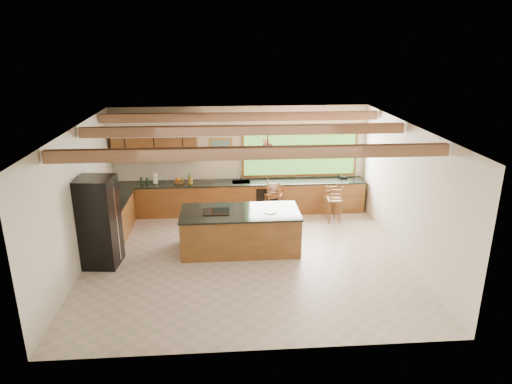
{
  "coord_description": "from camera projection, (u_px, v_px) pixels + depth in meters",
  "views": [
    {
      "loc": [
        -0.51,
        -9.37,
        4.76
      ],
      "look_at": [
        0.26,
        0.8,
        1.32
      ],
      "focal_mm": 32.0,
      "sensor_mm": 36.0,
      "label": 1
    }
  ],
  "objects": [
    {
      "name": "bar_stool_a",
      "position": [
        273.0,
        197.0,
        12.53
      ],
      "size": [
        0.46,
        0.46,
        1.07
      ],
      "rotation": [
        0.0,
        0.0,
        0.21
      ],
      "color": "brown",
      "rests_on": "ground"
    },
    {
      "name": "bar_stool_c",
      "position": [
        331.0,
        197.0,
        12.66
      ],
      "size": [
        0.41,
        0.41,
        1.0
      ],
      "rotation": [
        0.0,
        0.0,
        -0.17
      ],
      "color": "brown",
      "rests_on": "ground"
    },
    {
      "name": "bar_stool_b",
      "position": [
        275.0,
        195.0,
        12.51
      ],
      "size": [
        0.54,
        0.54,
        1.14
      ],
      "rotation": [
        0.0,
        0.0,
        -0.4
      ],
      "color": "brown",
      "rests_on": "ground"
    },
    {
      "name": "refrigerator",
      "position": [
        98.0,
        222.0,
        9.84
      ],
      "size": [
        0.85,
        0.83,
        2.0
      ],
      "rotation": [
        0.0,
        0.0,
        -0.1
      ],
      "color": "black",
      "rests_on": "ground"
    },
    {
      "name": "ground",
      "position": [
        247.0,
        258.0,
        10.41
      ],
      "size": [
        7.2,
        7.2,
        0.0
      ],
      "primitive_type": "plane",
      "color": "#BAAE9A",
      "rests_on": "ground"
    },
    {
      "name": "bar_stool_d",
      "position": [
        335.0,
        201.0,
        12.23
      ],
      "size": [
        0.4,
        0.4,
        1.06
      ],
      "rotation": [
        0.0,
        0.0,
        -0.05
      ],
      "color": "brown",
      "rests_on": "ground"
    },
    {
      "name": "island",
      "position": [
        240.0,
        230.0,
        10.71
      ],
      "size": [
        2.76,
        1.3,
        0.98
      ],
      "rotation": [
        0.0,
        0.0,
        0.0
      ],
      "color": "brown",
      "rests_on": "ground"
    },
    {
      "name": "counter_run",
      "position": [
        212.0,
        203.0,
        12.58
      ],
      "size": [
        7.12,
        3.1,
        1.25
      ],
      "color": "brown",
      "rests_on": "ground"
    },
    {
      "name": "room_shell",
      "position": [
        238.0,
        157.0,
        10.3
      ],
      "size": [
        7.27,
        6.54,
        3.02
      ],
      "color": "beige",
      "rests_on": "ground"
    }
  ]
}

